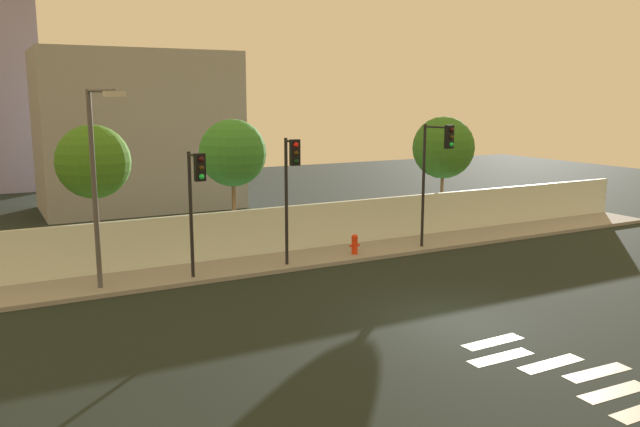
% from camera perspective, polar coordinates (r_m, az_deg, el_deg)
% --- Properties ---
extents(ground_plane, '(80.00, 80.00, 0.00)m').
position_cam_1_polar(ground_plane, '(18.68, 12.07, -9.42)').
color(ground_plane, black).
extents(sidewalk, '(36.00, 2.40, 0.15)m').
position_cam_1_polar(sidewalk, '(25.17, -0.06, -3.87)').
color(sidewalk, gray).
rests_on(sidewalk, ground).
extents(perimeter_wall, '(36.00, 0.18, 1.80)m').
position_cam_1_polar(perimeter_wall, '(26.07, -1.40, -1.18)').
color(perimeter_wall, silver).
rests_on(perimeter_wall, sidewalk).
extents(crosswalk_marking, '(3.14, 4.71, 0.01)m').
position_cam_1_polar(crosswalk_marking, '(16.27, 20.68, -12.89)').
color(crosswalk_marking, silver).
rests_on(crosswalk_marking, ground).
extents(traffic_light_left, '(0.45, 1.53, 5.01)m').
position_cam_1_polar(traffic_light_left, '(25.93, 10.28, 4.73)').
color(traffic_light_left, black).
rests_on(traffic_light_left, sidewalk).
extents(traffic_light_center, '(0.36, 1.12, 4.29)m').
position_cam_1_polar(traffic_light_center, '(21.54, -10.91, 2.25)').
color(traffic_light_center, black).
rests_on(traffic_light_center, sidewalk).
extents(traffic_light_right, '(0.36, 1.18, 4.64)m').
position_cam_1_polar(traffic_light_right, '(22.75, -2.58, 3.45)').
color(traffic_light_right, black).
rests_on(traffic_light_right, sidewalk).
extents(street_lamp_curbside, '(0.88, 1.87, 6.31)m').
position_cam_1_polar(street_lamp_curbside, '(21.21, -19.10, 3.43)').
color(street_lamp_curbside, '#4C4C51').
rests_on(street_lamp_curbside, sidewalk).
extents(fire_hydrant, '(0.44, 0.26, 0.79)m').
position_cam_1_polar(fire_hydrant, '(25.29, 3.07, -2.66)').
color(fire_hydrant, red).
rests_on(fire_hydrant, sidewalk).
extents(roadside_tree_leftmost, '(2.66, 2.66, 5.26)m').
position_cam_1_polar(roadside_tree_leftmost, '(24.57, -19.40, 4.32)').
color(roadside_tree_leftmost, brown).
rests_on(roadside_tree_leftmost, ground).
extents(roadside_tree_midleft, '(2.67, 2.67, 5.37)m').
position_cam_1_polar(roadside_tree_midleft, '(25.91, -7.71, 5.31)').
color(roadside_tree_midleft, brown).
rests_on(roadside_tree_midleft, ground).
extents(roadside_tree_midright, '(2.93, 2.93, 5.32)m').
position_cam_1_polar(roadside_tree_midright, '(31.22, 10.84, 5.73)').
color(roadside_tree_midright, brown).
rests_on(roadside_tree_midright, ground).
extents(low_building_distant, '(10.60, 6.00, 8.70)m').
position_cam_1_polar(low_building_distant, '(37.77, -15.72, 7.04)').
color(low_building_distant, gray).
rests_on(low_building_distant, ground).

